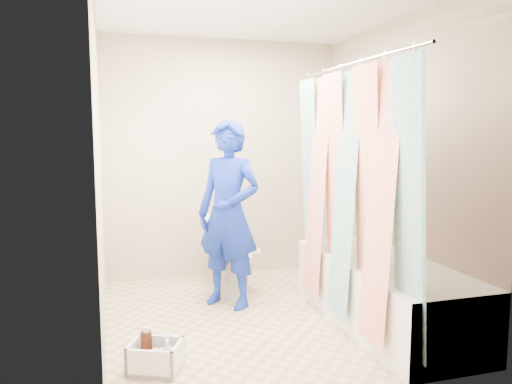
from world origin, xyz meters
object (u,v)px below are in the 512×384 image
object	(u,v)px
toilet	(232,255)
cleaning_caddy	(157,358)
plumber	(229,214)
bathtub	(384,291)

from	to	relation	value
toilet	cleaning_caddy	size ratio (longest dim) A/B	1.82
plumber	cleaning_caddy	distance (m)	1.44
bathtub	cleaning_caddy	bearing A→B (deg)	-171.39
toilet	cleaning_caddy	distance (m)	1.64
bathtub	plumber	world-z (taller)	plumber
plumber	cleaning_caddy	size ratio (longest dim) A/B	4.16
toilet	cleaning_caddy	bearing A→B (deg)	-124.08
plumber	cleaning_caddy	bearing A→B (deg)	-80.12
toilet	plumber	xyz separation A→B (m)	(-0.11, -0.35, 0.44)
bathtub	toilet	world-z (taller)	toilet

